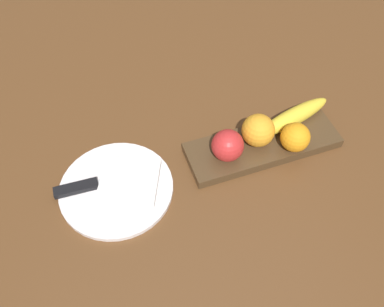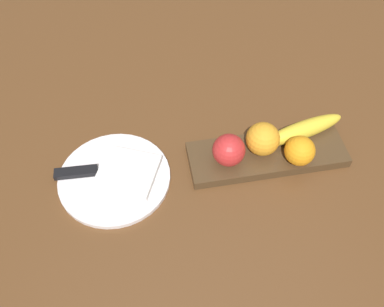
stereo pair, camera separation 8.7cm
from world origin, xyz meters
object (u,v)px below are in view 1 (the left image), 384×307
object	(u,v)px
dinner_plate	(116,188)
folded_napkin	(129,181)
orange_near_banana	(259,131)
banana	(294,117)
knife	(84,187)
apple	(228,145)
orange_near_apple	(295,137)
fruit_tray	(262,145)

from	to	relation	value
dinner_plate	folded_napkin	distance (m)	0.03
folded_napkin	orange_near_banana	bearing A→B (deg)	0.93
banana	folded_napkin	world-z (taller)	banana
banana	orange_near_banana	xyz separation A→B (m)	(-0.10, -0.03, 0.02)
banana	knife	distance (m)	0.48
dinner_plate	banana	bearing A→B (deg)	4.10
apple	orange_near_apple	bearing A→B (deg)	-9.88
fruit_tray	knife	xyz separation A→B (m)	(-0.40, 0.02, 0.00)
fruit_tray	banana	world-z (taller)	banana
orange_near_apple	dinner_plate	distance (m)	0.39
banana	dinner_plate	world-z (taller)	banana
apple	dinner_plate	size ratio (longest dim) A/B	0.29
orange_near_banana	dinner_plate	world-z (taller)	orange_near_banana
orange_near_apple	banana	bearing A→B (deg)	62.82
apple	orange_near_banana	xyz separation A→B (m)	(0.08, 0.01, 0.00)
banana	orange_near_banana	world-z (taller)	orange_near_banana
dinner_plate	folded_napkin	bearing A→B (deg)	0.00
apple	dinner_plate	bearing A→B (deg)	178.12
apple	orange_near_banana	world-z (taller)	orange_near_banana
banana	apple	bearing A→B (deg)	-1.57
folded_napkin	knife	size ratio (longest dim) A/B	0.66
folded_napkin	banana	bearing A→B (deg)	4.41
orange_near_banana	folded_napkin	bearing A→B (deg)	-179.07
apple	orange_near_apple	size ratio (longest dim) A/B	1.08
dinner_plate	apple	bearing A→B (deg)	-1.88
orange_near_apple	knife	bearing A→B (deg)	173.24
dinner_plate	folded_napkin	size ratio (longest dim) A/B	1.99
orange_near_banana	folded_napkin	size ratio (longest dim) A/B	0.61
orange_near_apple	folded_napkin	size ratio (longest dim) A/B	0.54
folded_napkin	orange_near_apple	bearing A→B (deg)	-5.30
folded_napkin	knife	xyz separation A→B (m)	(-0.09, 0.02, -0.00)
fruit_tray	folded_napkin	bearing A→B (deg)	180.00
orange_near_apple	folded_napkin	world-z (taller)	orange_near_apple
banana	knife	size ratio (longest dim) A/B	1.09
fruit_tray	banana	size ratio (longest dim) A/B	1.74
orange_near_apple	knife	distance (m)	0.46
knife	banana	bearing A→B (deg)	3.70
apple	orange_near_apple	world-z (taller)	apple
apple	banana	xyz separation A→B (m)	(0.18, 0.04, -0.01)
fruit_tray	folded_napkin	size ratio (longest dim) A/B	2.89
orange_near_apple	knife	size ratio (longest dim) A/B	0.35
apple	knife	bearing A→B (deg)	174.74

